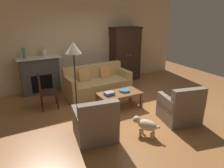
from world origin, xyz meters
TOP-DOWN VIEW (x-y plane):
  - ground_plane at (0.00, 0.00)m, footprint 9.60×9.60m
  - back_wall at (0.00, 2.55)m, footprint 7.20×0.10m
  - fireplace at (-1.55, 2.30)m, footprint 1.26×0.48m
  - armoire at (1.40, 2.22)m, footprint 1.06×0.57m
  - couch at (-0.09, 1.37)m, footprint 1.95×0.92m
  - coffee_table at (-0.01, 0.22)m, footprint 1.10×0.60m
  - fruit_bowl at (0.15, 0.23)m, footprint 0.28×0.28m
  - book_stack at (-0.31, 0.19)m, footprint 0.25×0.18m
  - mantel_vase_jade at (-1.93, 2.28)m, footprint 0.09×0.09m
  - mantel_vase_cream at (-1.37, 2.28)m, footprint 0.15×0.15m
  - armchair_near_left at (-1.13, -0.78)m, footprint 0.88×0.88m
  - armchair_near_right at (0.84, -1.06)m, footprint 0.92×0.92m
  - side_chair_wooden at (-1.68, 1.11)m, footprint 0.49×0.49m
  - floor_lamp at (-1.09, 0.40)m, footprint 0.36×0.36m
  - dog at (-0.21, -1.17)m, footprint 0.38×0.51m

SIDE VIEW (x-z plane):
  - ground_plane at x=0.00m, z-range 0.00..0.00m
  - dog at x=-0.21m, z-range 0.05..0.44m
  - armchair_near_left at x=-1.13m, z-range -0.12..0.76m
  - armchair_near_right at x=0.84m, z-range -0.12..0.76m
  - couch at x=-0.09m, z-range -0.11..0.75m
  - coffee_table at x=-0.01m, z-range 0.16..0.58m
  - fruit_bowl at x=0.15m, z-range 0.42..0.47m
  - book_stack at x=-0.31m, z-range 0.42..0.50m
  - side_chair_wooden at x=-1.68m, z-range 0.06..0.96m
  - fireplace at x=-1.55m, z-range 0.01..1.13m
  - armoire at x=1.40m, z-range 0.00..1.87m
  - mantel_vase_cream at x=-1.37m, z-range 1.12..1.34m
  - mantel_vase_jade at x=-1.93m, z-range 1.12..1.41m
  - back_wall at x=0.00m, z-range 0.00..2.80m
  - floor_lamp at x=-1.09m, z-range 0.65..2.40m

